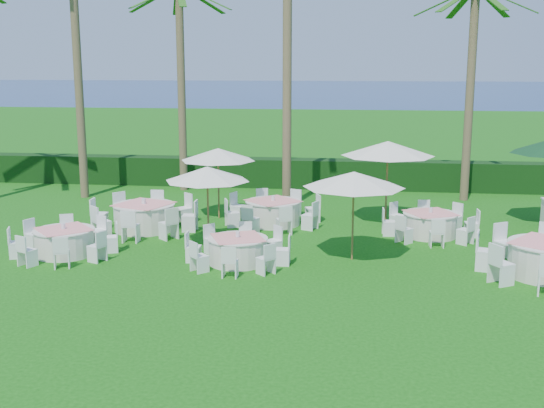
{
  "coord_description": "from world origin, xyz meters",
  "views": [
    {
      "loc": [
        1.63,
        -16.36,
        5.23
      ],
      "look_at": [
        -0.69,
        2.25,
        1.3
      ],
      "focal_mm": 45.0,
      "sensor_mm": 36.0,
      "label": 1
    }
  ],
  "objects_px": {
    "banquet_table_e": "(273,212)",
    "umbrella_c": "(218,154)",
    "banquet_table_a": "(64,241)",
    "banquet_table_f": "(430,224)",
    "umbrella_a": "(207,174)",
    "umbrella_d": "(388,148)",
    "banquet_table_d": "(144,216)",
    "banquet_table_b": "(238,250)",
    "umbrella_b": "(354,180)"
  },
  "relations": [
    {
      "from": "banquet_table_e",
      "to": "umbrella_c",
      "type": "distance_m",
      "value": 2.7
    },
    {
      "from": "banquet_table_a",
      "to": "banquet_table_e",
      "type": "distance_m",
      "value": 6.78
    },
    {
      "from": "banquet_table_f",
      "to": "umbrella_a",
      "type": "distance_m",
      "value": 7.0
    },
    {
      "from": "banquet_table_a",
      "to": "banquet_table_f",
      "type": "height_order",
      "value": "banquet_table_f"
    },
    {
      "from": "banquet_table_f",
      "to": "umbrella_d",
      "type": "xyz_separation_m",
      "value": [
        -1.29,
        1.45,
        2.11
      ]
    },
    {
      "from": "banquet_table_d",
      "to": "banquet_table_f",
      "type": "distance_m",
      "value": 8.89
    },
    {
      "from": "banquet_table_b",
      "to": "banquet_table_d",
      "type": "relative_size",
      "value": 0.82
    },
    {
      "from": "umbrella_c",
      "to": "banquet_table_a",
      "type": "bearing_deg",
      "value": -124.04
    },
    {
      "from": "umbrella_b",
      "to": "umbrella_d",
      "type": "relative_size",
      "value": 0.9
    },
    {
      "from": "umbrella_c",
      "to": "umbrella_d",
      "type": "distance_m",
      "value": 5.6
    },
    {
      "from": "umbrella_a",
      "to": "banquet_table_d",
      "type": "bearing_deg",
      "value": 143.73
    },
    {
      "from": "banquet_table_b",
      "to": "umbrella_b",
      "type": "relative_size",
      "value": 1.03
    },
    {
      "from": "umbrella_c",
      "to": "umbrella_d",
      "type": "bearing_deg",
      "value": -1.38
    },
    {
      "from": "banquet_table_a",
      "to": "umbrella_c",
      "type": "bearing_deg",
      "value": 55.96
    },
    {
      "from": "banquet_table_f",
      "to": "banquet_table_e",
      "type": "bearing_deg",
      "value": 169.37
    },
    {
      "from": "banquet_table_a",
      "to": "umbrella_b",
      "type": "bearing_deg",
      "value": 3.63
    },
    {
      "from": "banquet_table_b",
      "to": "umbrella_a",
      "type": "xyz_separation_m",
      "value": [
        -1.1,
        1.4,
        1.78
      ]
    },
    {
      "from": "banquet_table_a",
      "to": "banquet_table_d",
      "type": "height_order",
      "value": "banquet_table_d"
    },
    {
      "from": "banquet_table_b",
      "to": "umbrella_b",
      "type": "xyz_separation_m",
      "value": [
        2.99,
        0.7,
        1.82
      ]
    },
    {
      "from": "banquet_table_f",
      "to": "umbrella_c",
      "type": "distance_m",
      "value": 7.29
    },
    {
      "from": "banquet_table_d",
      "to": "banquet_table_e",
      "type": "relative_size",
      "value": 1.1
    },
    {
      "from": "banquet_table_b",
      "to": "umbrella_c",
      "type": "height_order",
      "value": "umbrella_c"
    },
    {
      "from": "banquet_table_f",
      "to": "umbrella_b",
      "type": "xyz_separation_m",
      "value": [
        -2.33,
        -2.85,
        1.8
      ]
    },
    {
      "from": "umbrella_b",
      "to": "umbrella_d",
      "type": "distance_m",
      "value": 4.43
    },
    {
      "from": "banquet_table_a",
      "to": "banquet_table_b",
      "type": "bearing_deg",
      "value": -2.37
    },
    {
      "from": "umbrella_c",
      "to": "umbrella_d",
      "type": "relative_size",
      "value": 0.84
    },
    {
      "from": "banquet_table_b",
      "to": "umbrella_b",
      "type": "distance_m",
      "value": 3.57
    },
    {
      "from": "umbrella_a",
      "to": "umbrella_c",
      "type": "xyz_separation_m",
      "value": [
        -0.46,
        3.74,
        0.04
      ]
    },
    {
      "from": "umbrella_d",
      "to": "banquet_table_f",
      "type": "bearing_deg",
      "value": -48.39
    },
    {
      "from": "banquet_table_a",
      "to": "banquet_table_f",
      "type": "relative_size",
      "value": 0.98
    },
    {
      "from": "banquet_table_e",
      "to": "umbrella_c",
      "type": "height_order",
      "value": "umbrella_c"
    },
    {
      "from": "umbrella_d",
      "to": "banquet_table_e",
      "type": "bearing_deg",
      "value": -171.91
    },
    {
      "from": "banquet_table_f",
      "to": "umbrella_c",
      "type": "height_order",
      "value": "umbrella_c"
    },
    {
      "from": "banquet_table_e",
      "to": "umbrella_d",
      "type": "distance_m",
      "value": 4.24
    },
    {
      "from": "banquet_table_d",
      "to": "banquet_table_f",
      "type": "bearing_deg",
      "value": 2.24
    },
    {
      "from": "umbrella_b",
      "to": "umbrella_c",
      "type": "bearing_deg",
      "value": 135.73
    },
    {
      "from": "banquet_table_a",
      "to": "banquet_table_e",
      "type": "xyz_separation_m",
      "value": [
        5.27,
        4.28,
        0.03
      ]
    },
    {
      "from": "banquet_table_a",
      "to": "banquet_table_d",
      "type": "distance_m",
      "value": 3.28
    },
    {
      "from": "banquet_table_d",
      "to": "umbrella_d",
      "type": "relative_size",
      "value": 1.13
    },
    {
      "from": "umbrella_d",
      "to": "umbrella_a",
      "type": "bearing_deg",
      "value": -144.97
    },
    {
      "from": "banquet_table_e",
      "to": "umbrella_d",
      "type": "height_order",
      "value": "umbrella_d"
    },
    {
      "from": "banquet_table_b",
      "to": "umbrella_a",
      "type": "height_order",
      "value": "umbrella_a"
    },
    {
      "from": "banquet_table_b",
      "to": "umbrella_a",
      "type": "relative_size",
      "value": 1.16
    },
    {
      "from": "banquet_table_f",
      "to": "umbrella_a",
      "type": "bearing_deg",
      "value": -161.47
    },
    {
      "from": "umbrella_a",
      "to": "umbrella_d",
      "type": "xyz_separation_m",
      "value": [
        5.14,
        3.6,
        0.34
      ]
    },
    {
      "from": "banquet_table_a",
      "to": "umbrella_d",
      "type": "bearing_deg",
      "value": 28.25
    },
    {
      "from": "banquet_table_f",
      "to": "umbrella_a",
      "type": "relative_size",
      "value": 1.21
    },
    {
      "from": "umbrella_c",
      "to": "umbrella_a",
      "type": "bearing_deg",
      "value": -83.02
    },
    {
      "from": "banquet_table_f",
      "to": "umbrella_a",
      "type": "xyz_separation_m",
      "value": [
        -6.42,
        -2.15,
        1.76
      ]
    },
    {
      "from": "banquet_table_a",
      "to": "umbrella_a",
      "type": "bearing_deg",
      "value": 17.51
    }
  ]
}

